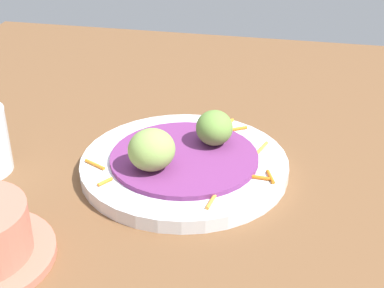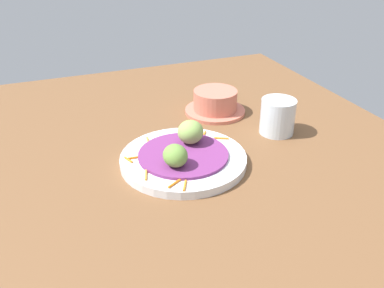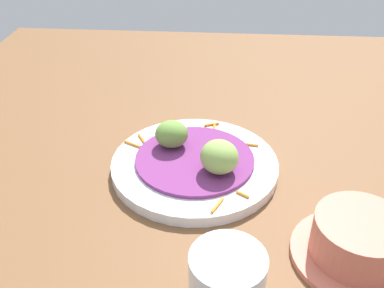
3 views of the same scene
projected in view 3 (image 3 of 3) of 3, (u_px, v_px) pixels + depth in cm
name	position (u px, v px, depth cm)	size (l,w,h in cm)	color
table_surface	(216.00, 158.00, 68.80)	(110.00, 110.00, 2.00)	brown
main_plate	(191.00, 165.00, 64.13)	(24.18, 24.18, 1.61)	silver
cabbage_bed	(191.00, 159.00, 63.53)	(17.22, 17.22, 0.58)	#702D6B
carrot_garnish	(189.00, 147.00, 66.34)	(20.62, 21.85, 0.40)	orange
guac_scoop_left	(217.00, 157.00, 59.48)	(5.11, 5.30, 4.66)	#84A851
guac_scoop_center	(168.00, 134.00, 64.86)	(4.89, 4.40, 4.09)	olive
terracotta_bowl	(353.00, 242.00, 49.15)	(14.46, 14.46, 5.61)	#C66B56
water_glass	(222.00, 285.00, 42.62)	(7.47, 7.47, 7.66)	silver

